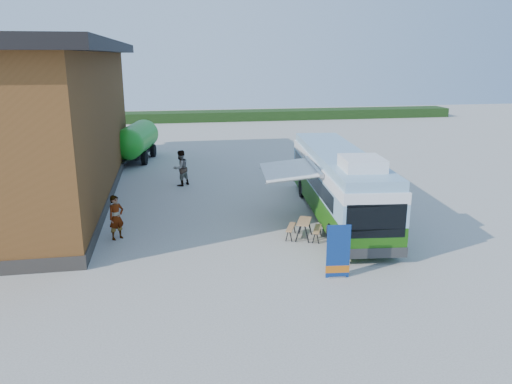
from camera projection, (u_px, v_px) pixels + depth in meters
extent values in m
plane|color=#BCB7AD|center=(277.00, 256.00, 17.59)|extent=(100.00, 100.00, 0.00)
cube|color=brown|center=(25.00, 126.00, 24.39)|extent=(8.00, 20.00, 7.00)
cube|color=black|center=(15.00, 46.00, 23.40)|extent=(9.60, 21.20, 0.50)
cube|color=#332D28|center=(33.00, 190.00, 25.26)|extent=(8.10, 20.10, 0.50)
cube|color=#264419|center=(274.00, 115.00, 54.87)|extent=(40.00, 3.00, 1.00)
cube|color=#246A11|center=(337.00, 198.00, 21.78)|extent=(3.32, 10.97, 0.99)
cube|color=#81ACC9|center=(338.00, 178.00, 21.54)|extent=(3.32, 10.97, 0.81)
cube|color=black|center=(311.00, 176.00, 21.90)|extent=(0.94, 8.96, 0.63)
cube|color=black|center=(361.00, 175.00, 22.06)|extent=(0.94, 8.96, 0.63)
cube|color=white|center=(339.00, 165.00, 21.38)|extent=(3.32, 10.97, 0.41)
cube|color=#81ACC9|center=(339.00, 156.00, 21.28)|extent=(3.17, 10.78, 0.36)
cube|color=white|center=(362.00, 163.00, 17.88)|extent=(1.60, 1.76, 0.45)
cube|color=black|center=(376.00, 221.00, 16.42)|extent=(2.02, 0.26, 1.17)
cube|color=#2D2D2D|center=(373.00, 252.00, 16.76)|extent=(2.31, 0.43, 0.36)
cube|color=#2D2D2D|center=(314.00, 178.00, 26.99)|extent=(2.31, 0.43, 0.36)
cylinder|color=black|center=(333.00, 235.00, 18.34)|extent=(0.36, 0.92, 0.90)
cylinder|color=black|center=(386.00, 234.00, 18.49)|extent=(0.36, 0.92, 0.90)
cylinder|color=black|center=(303.00, 188.00, 24.84)|extent=(0.36, 0.92, 0.90)
cylinder|color=black|center=(342.00, 187.00, 24.98)|extent=(0.36, 0.92, 0.90)
cube|color=white|center=(288.00, 166.00, 20.63)|extent=(2.43, 3.57, 0.27)
cube|color=#A5A8AD|center=(313.00, 162.00, 20.66)|extent=(0.52, 3.67, 0.15)
cylinder|color=#A5A8AD|center=(293.00, 176.00, 19.32)|extent=(2.20, 0.27, 0.28)
cylinder|color=#A5A8AD|center=(284.00, 162.00, 21.99)|extent=(2.20, 0.27, 0.28)
cube|color=navy|center=(338.00, 252.00, 15.70)|extent=(0.75, 0.11, 1.77)
cube|color=#C76012|center=(337.00, 269.00, 15.86)|extent=(0.77, 0.11, 0.25)
cube|color=#A5A8AD|center=(337.00, 277.00, 15.92)|extent=(0.55, 0.23, 0.05)
cylinder|color=#A5A8AD|center=(338.00, 251.00, 15.72)|extent=(0.03, 0.03, 1.77)
cube|color=#AE7F52|center=(304.00, 221.00, 19.14)|extent=(0.85, 1.21, 0.04)
cube|color=#AE7F52|center=(291.00, 227.00, 19.32)|extent=(0.64, 1.12, 0.03)
cube|color=#AE7F52|center=(317.00, 229.00, 19.11)|extent=(0.64, 1.12, 0.03)
cube|color=black|center=(298.00, 234.00, 18.83)|extent=(0.06, 0.06, 0.69)
cube|color=black|center=(307.00, 234.00, 18.77)|extent=(0.06, 0.06, 0.69)
cube|color=black|center=(301.00, 226.00, 19.71)|extent=(0.06, 0.06, 0.69)
cube|color=black|center=(310.00, 226.00, 19.64)|extent=(0.06, 0.06, 0.69)
imported|color=#999999|center=(116.00, 217.00, 19.04)|extent=(0.76, 0.71, 1.74)
imported|color=#999999|center=(181.00, 168.00, 26.90)|extent=(1.19, 1.16, 1.93)
cylinder|color=#1B981E|center=(137.00, 139.00, 33.11)|extent=(2.77, 4.69, 1.98)
sphere|color=#1B981E|center=(128.00, 144.00, 30.98)|extent=(1.98, 1.98, 1.98)
sphere|color=#1B981E|center=(144.00, 134.00, 35.23)|extent=(1.98, 1.98, 1.98)
cube|color=black|center=(137.00, 152.00, 33.34)|extent=(2.16, 4.79, 0.22)
cube|color=black|center=(126.00, 161.00, 30.60)|extent=(0.38, 1.32, 0.11)
cylinder|color=black|center=(121.00, 158.00, 32.12)|extent=(0.43, 0.92, 0.88)
cylinder|color=black|center=(144.00, 158.00, 32.10)|extent=(0.43, 0.92, 0.88)
cylinder|color=black|center=(131.00, 151.00, 34.67)|extent=(0.43, 0.92, 0.88)
cylinder|color=black|center=(153.00, 151.00, 34.65)|extent=(0.43, 0.92, 0.88)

